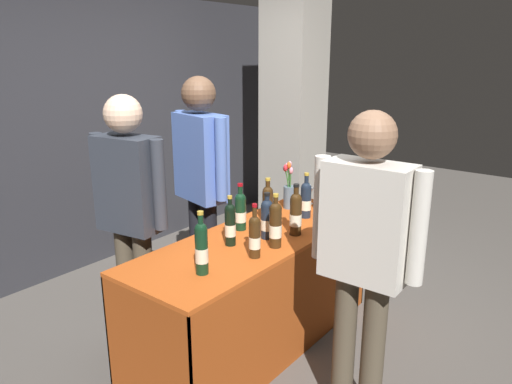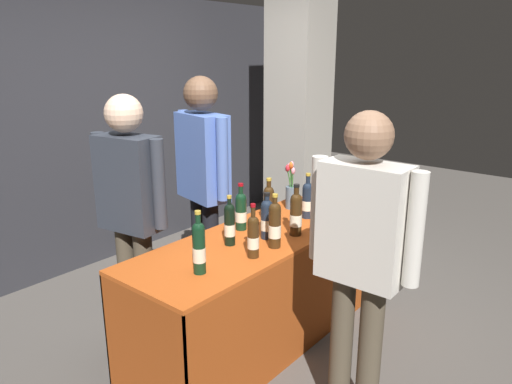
{
  "view_description": "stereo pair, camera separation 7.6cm",
  "coord_description": "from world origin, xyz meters",
  "px_view_note": "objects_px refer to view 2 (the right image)",
  "views": [
    {
      "loc": [
        -2.3,
        -1.8,
        1.92
      ],
      "look_at": [
        0.0,
        0.0,
        1.07
      ],
      "focal_mm": 33.96,
      "sensor_mm": 36.0,
      "label": 1
    },
    {
      "loc": [
        -2.25,
        -1.86,
        1.92
      ],
      "look_at": [
        0.0,
        0.0,
        1.07
      ],
      "focal_mm": 33.96,
      "sensor_mm": 36.0,
      "label": 2
    }
  ],
  "objects_px": {
    "concrete_pillar": "(299,102)",
    "tasting_table": "(256,271)",
    "taster_foreground_right": "(362,247)",
    "display_bottle_0": "(323,192)",
    "featured_wine_bottle": "(307,199)",
    "flower_vase": "(291,191)",
    "vendor_presenter": "(130,203)",
    "wine_glass_near_vendor": "(312,193)"
  },
  "relations": [
    {
      "from": "tasting_table",
      "to": "concrete_pillar",
      "type": "bearing_deg",
      "value": 27.45
    },
    {
      "from": "vendor_presenter",
      "to": "flower_vase",
      "type": "bearing_deg",
      "value": 60.49
    },
    {
      "from": "featured_wine_bottle",
      "to": "display_bottle_0",
      "type": "relative_size",
      "value": 1.0
    },
    {
      "from": "display_bottle_0",
      "to": "wine_glass_near_vendor",
      "type": "bearing_deg",
      "value": 63.31
    },
    {
      "from": "display_bottle_0",
      "to": "vendor_presenter",
      "type": "xyz_separation_m",
      "value": [
        -1.26,
        0.63,
        0.09
      ]
    },
    {
      "from": "concrete_pillar",
      "to": "wine_glass_near_vendor",
      "type": "xyz_separation_m",
      "value": [
        -1.02,
        -0.84,
        -0.57
      ]
    },
    {
      "from": "display_bottle_0",
      "to": "flower_vase",
      "type": "bearing_deg",
      "value": 117.87
    },
    {
      "from": "tasting_table",
      "to": "vendor_presenter",
      "type": "relative_size",
      "value": 1.11
    },
    {
      "from": "tasting_table",
      "to": "flower_vase",
      "type": "xyz_separation_m",
      "value": [
        0.62,
        0.17,
        0.37
      ]
    },
    {
      "from": "tasting_table",
      "to": "taster_foreground_right",
      "type": "height_order",
      "value": "taster_foreground_right"
    },
    {
      "from": "flower_vase",
      "to": "vendor_presenter",
      "type": "relative_size",
      "value": 0.22
    },
    {
      "from": "featured_wine_bottle",
      "to": "flower_vase",
      "type": "relative_size",
      "value": 0.89
    },
    {
      "from": "tasting_table",
      "to": "flower_vase",
      "type": "distance_m",
      "value": 0.75
    },
    {
      "from": "vendor_presenter",
      "to": "taster_foreground_right",
      "type": "bearing_deg",
      "value": 2.01
    },
    {
      "from": "concrete_pillar",
      "to": "featured_wine_bottle",
      "type": "xyz_separation_m",
      "value": [
        -1.31,
        -1.0,
        -0.53
      ]
    },
    {
      "from": "concrete_pillar",
      "to": "tasting_table",
      "type": "bearing_deg",
      "value": -152.55
    },
    {
      "from": "featured_wine_bottle",
      "to": "taster_foreground_right",
      "type": "height_order",
      "value": "taster_foreground_right"
    },
    {
      "from": "tasting_table",
      "to": "vendor_presenter",
      "type": "distance_m",
      "value": 0.92
    },
    {
      "from": "featured_wine_bottle",
      "to": "wine_glass_near_vendor",
      "type": "distance_m",
      "value": 0.33
    },
    {
      "from": "featured_wine_bottle",
      "to": "display_bottle_0",
      "type": "bearing_deg",
      "value": 0.64
    },
    {
      "from": "featured_wine_bottle",
      "to": "vendor_presenter",
      "type": "bearing_deg",
      "value": 148.54
    },
    {
      "from": "featured_wine_bottle",
      "to": "flower_vase",
      "type": "xyz_separation_m",
      "value": [
        0.1,
        0.21,
        -0.0
      ]
    },
    {
      "from": "tasting_table",
      "to": "taster_foreground_right",
      "type": "xyz_separation_m",
      "value": [
        -0.23,
        -0.86,
        0.47
      ]
    },
    {
      "from": "concrete_pillar",
      "to": "display_bottle_0",
      "type": "relative_size",
      "value": 8.73
    },
    {
      "from": "display_bottle_0",
      "to": "concrete_pillar",
      "type": "bearing_deg",
      "value": 42.21
    },
    {
      "from": "concrete_pillar",
      "to": "featured_wine_bottle",
      "type": "bearing_deg",
      "value": -142.75
    },
    {
      "from": "concrete_pillar",
      "to": "vendor_presenter",
      "type": "distance_m",
      "value": 2.42
    },
    {
      "from": "vendor_presenter",
      "to": "taster_foreground_right",
      "type": "xyz_separation_m",
      "value": [
        0.29,
        -1.45,
        -0.01
      ]
    },
    {
      "from": "featured_wine_bottle",
      "to": "display_bottle_0",
      "type": "distance_m",
      "value": 0.21
    },
    {
      "from": "taster_foreground_right",
      "to": "vendor_presenter",
      "type": "bearing_deg",
      "value": 10.24
    },
    {
      "from": "tasting_table",
      "to": "flower_vase",
      "type": "relative_size",
      "value": 5.08
    },
    {
      "from": "featured_wine_bottle",
      "to": "vendor_presenter",
      "type": "relative_size",
      "value": 0.2
    },
    {
      "from": "tasting_table",
      "to": "vendor_presenter",
      "type": "height_order",
      "value": "vendor_presenter"
    },
    {
      "from": "concrete_pillar",
      "to": "tasting_table",
      "type": "relative_size",
      "value": 1.53
    },
    {
      "from": "tasting_table",
      "to": "wine_glass_near_vendor",
      "type": "relative_size",
      "value": 14.66
    },
    {
      "from": "flower_vase",
      "to": "wine_glass_near_vendor",
      "type": "bearing_deg",
      "value": -18.6
    },
    {
      "from": "display_bottle_0",
      "to": "taster_foreground_right",
      "type": "height_order",
      "value": "taster_foreground_right"
    },
    {
      "from": "concrete_pillar",
      "to": "flower_vase",
      "type": "relative_size",
      "value": 7.77
    },
    {
      "from": "display_bottle_0",
      "to": "vendor_presenter",
      "type": "relative_size",
      "value": 0.2
    },
    {
      "from": "featured_wine_bottle",
      "to": "wine_glass_near_vendor",
      "type": "xyz_separation_m",
      "value": [
        0.29,
        0.15,
        -0.05
      ]
    },
    {
      "from": "wine_glass_near_vendor",
      "to": "featured_wine_bottle",
      "type": "bearing_deg",
      "value": -152.33
    },
    {
      "from": "tasting_table",
      "to": "wine_glass_near_vendor",
      "type": "distance_m",
      "value": 0.88
    }
  ]
}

